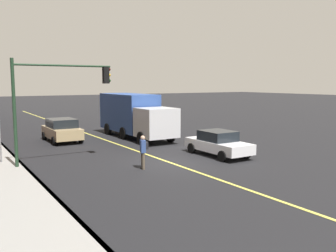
% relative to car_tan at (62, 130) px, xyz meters
% --- Properties ---
extents(ground, '(200.00, 200.00, 0.00)m').
position_rel_car_tan_xyz_m(ground, '(-9.83, -2.85, -0.83)').
color(ground, black).
extents(curb_edge, '(80.00, 0.16, 0.15)m').
position_rel_car_tan_xyz_m(curb_edge, '(-9.83, 3.90, -0.76)').
color(curb_edge, slate).
rests_on(curb_edge, ground).
extents(lane_stripe_center, '(80.00, 0.16, 0.01)m').
position_rel_car_tan_xyz_m(lane_stripe_center, '(-9.83, -2.85, -0.83)').
color(lane_stripe_center, '#D8CC4C').
rests_on(lane_stripe_center, ground).
extents(car_tan, '(4.08, 2.06, 1.62)m').
position_rel_car_tan_xyz_m(car_tan, '(0.00, 0.00, 0.00)').
color(car_tan, tan).
rests_on(car_tan, ground).
extents(car_white, '(4.22, 1.93, 1.43)m').
position_rel_car_tan_xyz_m(car_white, '(-9.74, -6.17, -0.11)').
color(car_white, silver).
rests_on(car_white, ground).
extents(truck_blue, '(8.47, 2.58, 3.28)m').
position_rel_car_tan_xyz_m(truck_blue, '(-0.91, -5.27, 0.90)').
color(truck_blue, silver).
rests_on(truck_blue, ground).
extents(pedestrian_with_backpack, '(0.44, 0.44, 1.64)m').
position_rel_car_tan_xyz_m(pedestrian_with_backpack, '(-10.32, -1.01, 0.12)').
color(pedestrian_with_backpack, brown).
rests_on(pedestrian_with_backpack, ground).
extents(traffic_light_mast, '(0.28, 5.00, 5.32)m').
position_rel_car_tan_xyz_m(traffic_light_mast, '(-7.24, 2.22, 2.88)').
color(traffic_light_mast, '#1E3823').
rests_on(traffic_light_mast, ground).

